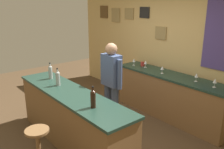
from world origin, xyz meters
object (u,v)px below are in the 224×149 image
(bar_stool, at_px, (38,144))
(wine_glass_a, at_px, (134,61))
(wine_bottle_a, at_px, (50,72))
(wine_glass_e, at_px, (215,81))
(wine_glass_c, at_px, (162,68))
(wine_bottle_b, at_px, (58,78))
(wine_glass_d, at_px, (197,76))
(coffee_mug, at_px, (143,64))
(wine_glass_b, at_px, (146,63))
(bartender, at_px, (111,81))
(wine_bottle_c, at_px, (93,98))

(bar_stool, height_order, wine_glass_a, wine_glass_a)
(wine_bottle_a, height_order, wine_glass_e, wine_bottle_a)
(wine_glass_c, xyz_separation_m, wine_glass_e, (1.09, 0.04, 0.00))
(wine_glass_a, distance_m, wine_glass_e, 1.91)
(wine_bottle_b, height_order, wine_glass_d, wine_bottle_b)
(wine_glass_c, xyz_separation_m, wine_glass_d, (0.72, 0.08, 0.00))
(wine_glass_a, relative_size, coffee_mug, 1.24)
(bar_stool, bearing_deg, wine_glass_b, 103.42)
(bartender, xyz_separation_m, wine_glass_b, (-0.33, 1.24, 0.07))
(wine_bottle_b, relative_size, wine_glass_b, 1.97)
(wine_bottle_c, distance_m, coffee_mug, 2.42)
(wine_bottle_b, distance_m, coffee_mug, 2.10)
(wine_bottle_b, relative_size, wine_glass_a, 1.97)
(bar_stool, xyz_separation_m, wine_glass_e, (0.95, 2.76, 0.55))
(wine_glass_c, height_order, wine_glass_d, same)
(wine_glass_e, bearing_deg, bar_stool, -108.98)
(wine_glass_e, xyz_separation_m, coffee_mug, (-1.74, 0.07, -0.06))
(bartender, relative_size, wine_bottle_b, 5.29)
(wine_bottle_b, xyz_separation_m, wine_glass_b, (0.11, 2.06, -0.05))
(wine_glass_b, xyz_separation_m, coffee_mug, (-0.12, 0.03, -0.06))
(wine_bottle_c, distance_m, wine_glass_a, 2.42)
(wine_glass_e, bearing_deg, wine_bottle_a, -137.76)
(bartender, height_order, bar_stool, bartender)
(wine_glass_c, bearing_deg, bartender, -99.47)
(wine_bottle_a, bearing_deg, wine_glass_b, 74.94)
(wine_glass_b, xyz_separation_m, wine_glass_c, (0.52, -0.08, 0.00))
(wine_glass_b, height_order, wine_glass_c, same)
(wine_bottle_c, distance_m, wine_glass_b, 2.34)
(wine_glass_c, distance_m, wine_glass_d, 0.72)
(bar_stool, height_order, wine_glass_e, wine_glass_e)
(wine_glass_d, bearing_deg, bar_stool, -101.64)
(bartender, relative_size, wine_bottle_a, 5.29)
(wine_glass_e, bearing_deg, coffee_mug, 177.73)
(wine_glass_a, bearing_deg, wine_bottle_b, -84.59)
(wine_bottle_b, xyz_separation_m, wine_glass_c, (0.63, 1.98, -0.05))
(bar_stool, bearing_deg, coffee_mug, 105.58)
(wine_bottle_a, relative_size, wine_glass_c, 1.97)
(bar_stool, bearing_deg, wine_glass_d, 78.36)
(wine_glass_d, distance_m, coffee_mug, 1.37)
(wine_bottle_c, bearing_deg, bartender, 127.69)
(bar_stool, distance_m, coffee_mug, 2.97)
(wine_bottle_c, bearing_deg, bar_stool, -116.14)
(bartender, relative_size, wine_glass_a, 10.45)
(wine_glass_a, bearing_deg, wine_glass_b, 12.48)
(wine_bottle_a, relative_size, wine_glass_e, 1.97)
(wine_glass_a, bearing_deg, wine_glass_d, 2.62)
(wine_glass_a, bearing_deg, wine_glass_c, -0.74)
(bar_stool, height_order, wine_glass_c, wine_glass_c)
(wine_glass_c, bearing_deg, wine_glass_a, 179.26)
(wine_bottle_b, bearing_deg, wine_glass_d, 56.83)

